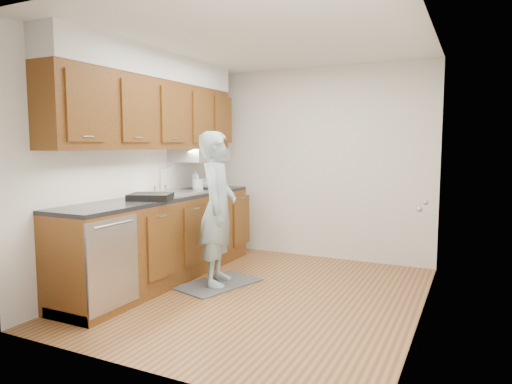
% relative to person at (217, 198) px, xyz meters
% --- Properties ---
extents(floor, '(3.50, 3.50, 0.00)m').
position_rel_person_xyz_m(floor, '(0.56, -0.09, -0.94)').
color(floor, '#A06C3C').
rests_on(floor, ground).
extents(ceiling, '(3.50, 3.50, 0.00)m').
position_rel_person_xyz_m(ceiling, '(0.56, -0.09, 1.56)').
color(ceiling, white).
rests_on(ceiling, wall_left).
extents(wall_left, '(0.02, 3.50, 2.50)m').
position_rel_person_xyz_m(wall_left, '(-0.94, -0.09, 0.31)').
color(wall_left, silver).
rests_on(wall_left, floor).
extents(wall_right, '(0.02, 3.50, 2.50)m').
position_rel_person_xyz_m(wall_right, '(2.06, -0.09, 0.31)').
color(wall_right, silver).
rests_on(wall_right, floor).
extents(wall_back, '(3.00, 0.02, 2.50)m').
position_rel_person_xyz_m(wall_back, '(0.56, 1.66, 0.31)').
color(wall_back, silver).
rests_on(wall_back, floor).
extents(counter, '(0.64, 2.80, 1.30)m').
position_rel_person_xyz_m(counter, '(-0.64, -0.09, -0.45)').
color(counter, brown).
rests_on(counter, floor).
extents(upper_cabinets, '(0.47, 2.80, 1.21)m').
position_rel_person_xyz_m(upper_cabinets, '(-0.77, -0.05, 1.01)').
color(upper_cabinets, brown).
rests_on(upper_cabinets, wall_left).
extents(closet_door, '(0.02, 1.22, 2.05)m').
position_rel_person_xyz_m(closet_door, '(2.05, 0.21, 0.09)').
color(closet_door, silver).
rests_on(closet_door, wall_right).
extents(floor_mat, '(0.75, 1.00, 0.02)m').
position_rel_person_xyz_m(floor_mat, '(0.00, -0.00, -0.93)').
color(floor_mat, '#5E5E60').
rests_on(floor_mat, floor).
extents(person, '(0.62, 0.76, 1.84)m').
position_rel_person_xyz_m(person, '(0.00, 0.00, 0.00)').
color(person, '#95B1B5').
rests_on(person, floor_mat).
extents(soap_bottle_a, '(0.13, 0.13, 0.25)m').
position_rel_person_xyz_m(soap_bottle_a, '(-0.75, 0.73, 0.13)').
color(soap_bottle_a, silver).
rests_on(soap_bottle_a, counter).
extents(soap_bottle_b, '(0.13, 0.13, 0.21)m').
position_rel_person_xyz_m(soap_bottle_b, '(-0.62, 0.58, 0.11)').
color(soap_bottle_b, silver).
rests_on(soap_bottle_b, counter).
extents(soap_bottle_c, '(0.16, 0.16, 0.15)m').
position_rel_person_xyz_m(soap_bottle_c, '(-0.65, 0.80, 0.08)').
color(soap_bottle_c, silver).
rests_on(soap_bottle_c, counter).
extents(steel_can, '(0.09, 0.09, 0.13)m').
position_rel_person_xyz_m(steel_can, '(-0.39, 0.63, 0.07)').
color(steel_can, '#A5A5AA').
rests_on(steel_can, counter).
extents(dish_rack, '(0.52, 0.48, 0.07)m').
position_rel_person_xyz_m(dish_rack, '(-0.53, -0.44, 0.04)').
color(dish_rack, black).
rests_on(dish_rack, counter).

